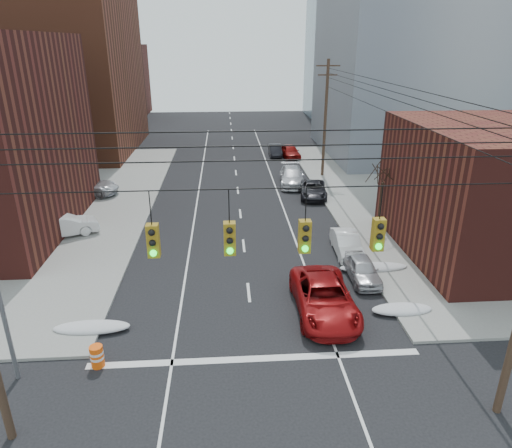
{
  "coord_description": "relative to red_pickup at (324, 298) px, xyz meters",
  "views": [
    {
      "loc": [
        -1.08,
        -9.17,
        12.42
      ],
      "look_at": [
        0.55,
        14.29,
        3.0
      ],
      "focal_mm": 32.0,
      "sensor_mm": 36.0,
      "label": 1
    }
  ],
  "objects": [
    {
      "name": "building_brick_tall",
      "position": [
        -27.57,
        38.18,
        14.17
      ],
      "size": [
        24.0,
        20.0,
        30.0
      ],
      "primitive_type": "cube",
      "color": "brown",
      "rests_on": "ground"
    },
    {
      "name": "building_brick_far",
      "position": [
        -29.57,
        64.18,
        5.17
      ],
      "size": [
        22.0,
        18.0,
        12.0
      ],
      "primitive_type": "cube",
      "color": "#4F1C17",
      "rests_on": "ground"
    },
    {
      "name": "building_office",
      "position": [
        18.43,
        34.18,
        11.67
      ],
      "size": [
        22.0,
        20.0,
        25.0
      ],
      "primitive_type": "cube",
      "color": "gray",
      "rests_on": "ground"
    },
    {
      "name": "building_glass",
      "position": [
        20.43,
        60.18,
        10.17
      ],
      "size": [
        20.0,
        18.0,
        22.0
      ],
      "primitive_type": "cube",
      "color": "gray",
      "rests_on": "ground"
    },
    {
      "name": "utility_pole_far",
      "position": [
        4.93,
        24.18,
        4.96
      ],
      "size": [
        2.2,
        0.28,
        11.0
      ],
      "color": "#473323",
      "rests_on": "ground"
    },
    {
      "name": "traffic_signals",
      "position": [
        -3.47,
        -6.85,
        6.34
      ],
      "size": [
        17.0,
        0.42,
        2.02
      ],
      "color": "black",
      "rests_on": "ground"
    },
    {
      "name": "bare_tree",
      "position": [
        6.02,
        10.18,
        1.49
      ],
      "size": [
        2.09,
        2.2,
        4.93
      ],
      "color": "black",
      "rests_on": "ground"
    },
    {
      "name": "snow_nw",
      "position": [
        -10.97,
        -0.82,
        -0.62
      ],
      "size": [
        3.5,
        1.08,
        0.42
      ],
      "primitive_type": "ellipsoid",
      "color": "silver",
      "rests_on": "ground"
    },
    {
      "name": "snow_ne",
      "position": [
        3.83,
        -0.32,
        -0.62
      ],
      "size": [
        3.0,
        1.08,
        0.42
      ],
      "primitive_type": "ellipsoid",
      "color": "silver",
      "rests_on": "ground"
    },
    {
      "name": "snow_east_far",
      "position": [
        3.83,
        4.18,
        -0.62
      ],
      "size": [
        4.0,
        1.08,
        0.42
      ],
      "primitive_type": "ellipsoid",
      "color": "silver",
      "rests_on": "ground"
    },
    {
      "name": "red_pickup",
      "position": [
        0.0,
        0.0,
        0.0
      ],
      "size": [
        2.78,
        5.98,
        1.66
      ],
      "primitive_type": "imported",
      "rotation": [
        0.0,
        0.0,
        -0.0
      ],
      "color": "maroon",
      "rests_on": "ground"
    },
    {
      "name": "parked_car_a",
      "position": [
        2.83,
        3.17,
        -0.18
      ],
      "size": [
        1.53,
        3.79,
        1.29
      ],
      "primitive_type": "imported",
      "rotation": [
        0.0,
        0.0,
        -0.0
      ],
      "color": "#BABABF",
      "rests_on": "ground"
    },
    {
      "name": "parked_car_b",
      "position": [
        2.82,
        6.55,
        -0.15
      ],
      "size": [
        1.6,
        4.15,
        1.35
      ],
      "primitive_type": "imported",
      "rotation": [
        0.0,
        0.0,
        -0.04
      ],
      "color": "white",
      "rests_on": "ground"
    },
    {
      "name": "parked_car_c",
      "position": [
        2.83,
        17.89,
        -0.18
      ],
      "size": [
        2.78,
        4.95,
        1.31
      ],
      "primitive_type": "imported",
      "rotation": [
        0.0,
        0.0,
        -0.13
      ],
      "color": "black",
      "rests_on": "ground"
    },
    {
      "name": "parked_car_d",
      "position": [
        1.54,
        21.63,
        -0.04
      ],
      "size": [
        2.69,
        5.62,
        1.58
      ],
      "primitive_type": "imported",
      "rotation": [
        0.0,
        0.0,
        -0.09
      ],
      "color": "silver",
      "rests_on": "ground"
    },
    {
      "name": "parked_car_e",
      "position": [
        2.83,
        32.14,
        -0.09
      ],
      "size": [
        2.23,
        4.52,
        1.48
      ],
      "primitive_type": "imported",
      "rotation": [
        0.0,
        0.0,
        0.11
      ],
      "color": "maroon",
      "rests_on": "ground"
    },
    {
      "name": "parked_car_f",
      "position": [
        1.23,
        33.24,
        -0.18
      ],
      "size": [
        1.46,
        3.99,
        1.31
      ],
      "primitive_type": "imported",
      "rotation": [
        0.0,
        0.0,
        -0.02
      ],
      "color": "black",
      "rests_on": "ground"
    },
    {
      "name": "lot_car_a",
      "position": [
        -15.66,
        10.34,
        0.06
      ],
      "size": [
        4.75,
        3.24,
        1.48
      ],
      "primitive_type": "imported",
      "rotation": [
        0.0,
        0.0,
        1.98
      ],
      "color": "silver",
      "rests_on": "sidewalk_nw"
    },
    {
      "name": "lot_car_b",
      "position": [
        -16.61,
        19.35,
        0.08
      ],
      "size": [
        5.77,
        3.19,
        1.53
      ],
      "primitive_type": "imported",
      "rotation": [
        0.0,
        0.0,
        1.45
      ],
      "color": "silver",
      "rests_on": "sidewalk_nw"
    },
    {
      "name": "lot_car_d",
      "position": [
        -22.1,
        16.54,
        0.09
      ],
      "size": [
        4.82,
        2.93,
        1.53
      ],
      "primitive_type": "imported",
      "rotation": [
        0.0,
        0.0,
        1.31
      ],
      "color": "#A7A7AB",
      "rests_on": "sidewalk_nw"
    },
    {
      "name": "construction_barrel",
      "position": [
        -10.07,
        -3.32,
        -0.33
      ],
      "size": [
        0.7,
        0.7,
        0.96
      ],
      "rotation": [
        0.0,
        0.0,
        0.33
      ],
      "color": "#FF570D",
      "rests_on": "ground"
    }
  ]
}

